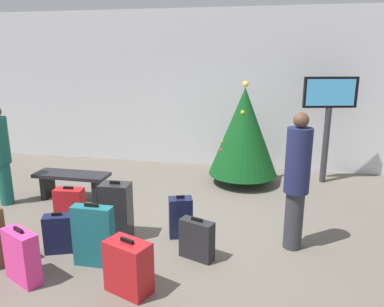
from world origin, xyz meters
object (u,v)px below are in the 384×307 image
object	(u,v)px
flight_info_kiosk	(329,108)
traveller_0	(1,153)
waiting_bench	(72,180)
suitcase_1	(128,267)
traveller_1	(297,179)
suitcase_5	(70,207)
suitcase_2	(116,211)
suitcase_6	(59,233)
suitcase_8	(181,217)
suitcase_3	(197,239)
suitcase_0	(94,236)
holiday_tree	(244,132)
suitcase_7	(22,256)

from	to	relation	value
flight_info_kiosk	traveller_0	distance (m)	5.94
waiting_bench	suitcase_1	world-z (taller)	suitcase_1
traveller_1	traveller_0	bearing A→B (deg)	173.51
suitcase_5	suitcase_2	bearing A→B (deg)	-15.83
suitcase_1	suitcase_5	size ratio (longest dim) A/B	1.02
suitcase_2	suitcase_6	bearing A→B (deg)	-139.55
suitcase_8	suitcase_2	bearing A→B (deg)	-164.59
suitcase_3	traveller_0	bearing A→B (deg)	163.16
suitcase_3	suitcase_0	bearing A→B (deg)	-161.31
traveller_0	suitcase_5	world-z (taller)	traveller_0
suitcase_8	suitcase_0	bearing A→B (deg)	-132.16
suitcase_6	traveller_1	bearing A→B (deg)	13.91
flight_info_kiosk	waiting_bench	world-z (taller)	flight_info_kiosk
holiday_tree	suitcase_0	size ratio (longest dim) A/B	2.52
traveller_0	suitcase_8	distance (m)	3.29
holiday_tree	flight_info_kiosk	bearing A→B (deg)	14.56
suitcase_6	suitcase_8	size ratio (longest dim) A/B	0.89
suitcase_1	suitcase_6	world-z (taller)	suitcase_1
holiday_tree	traveller_1	xyz separation A→B (m)	(0.86, -2.45, -0.08)
suitcase_5	suitcase_8	distance (m)	1.70
suitcase_1	suitcase_2	world-z (taller)	suitcase_2
flight_info_kiosk	traveller_1	bearing A→B (deg)	-104.15
suitcase_5	suitcase_6	world-z (taller)	suitcase_5
suitcase_1	suitcase_7	bearing A→B (deg)	-177.13
suitcase_1	traveller_1	bearing A→B (deg)	37.48
suitcase_2	suitcase_0	bearing A→B (deg)	-89.66
traveller_0	suitcase_3	bearing A→B (deg)	-16.84
suitcase_7	suitcase_5	bearing A→B (deg)	98.60
flight_info_kiosk	suitcase_0	world-z (taller)	flight_info_kiosk
suitcase_0	suitcase_7	distance (m)	0.80
suitcase_7	suitcase_0	bearing A→B (deg)	37.48
suitcase_0	suitcase_2	xyz separation A→B (m)	(-0.00, 0.70, 0.02)
traveller_1	suitcase_6	bearing A→B (deg)	-166.09
suitcase_3	suitcase_7	bearing A→B (deg)	-154.01
holiday_tree	suitcase_6	distance (m)	3.90
traveller_0	suitcase_5	bearing A→B (deg)	-19.46
flight_info_kiosk	traveller_0	size ratio (longest dim) A/B	1.24
holiday_tree	suitcase_8	size ratio (longest dim) A/B	3.30
suitcase_2	flight_info_kiosk	bearing A→B (deg)	44.93
suitcase_5	suitcase_8	bearing A→B (deg)	-0.17
suitcase_0	suitcase_2	distance (m)	0.70
waiting_bench	suitcase_7	size ratio (longest dim) A/B	2.01
suitcase_0	suitcase_7	world-z (taller)	suitcase_0
suitcase_0	suitcase_5	distance (m)	1.27
suitcase_0	suitcase_5	xyz separation A→B (m)	(-0.85, 0.94, -0.09)
suitcase_0	suitcase_3	size ratio (longest dim) A/B	1.46
waiting_bench	suitcase_8	xyz separation A→B (m)	(2.19, -0.96, -0.07)
flight_info_kiosk	suitcase_1	size ratio (longest dim) A/B	3.34
flight_info_kiosk	suitcase_1	bearing A→B (deg)	-120.57
suitcase_3	suitcase_2	bearing A→B (deg)	165.82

